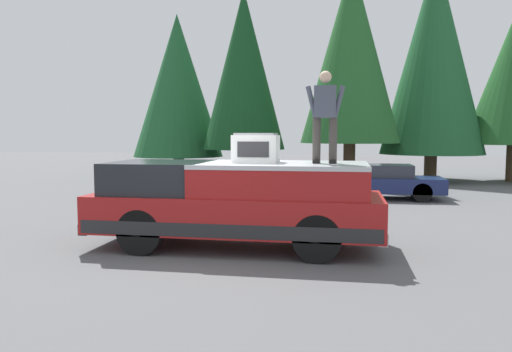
% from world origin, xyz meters
% --- Properties ---
extents(ground_plane, '(90.00, 90.00, 0.00)m').
position_xyz_m(ground_plane, '(0.00, 0.00, 0.00)').
color(ground_plane, '#565659').
extents(pickup_truck, '(2.01, 5.54, 1.65)m').
position_xyz_m(pickup_truck, '(0.30, -0.49, 0.87)').
color(pickup_truck, maroon).
rests_on(pickup_truck, ground).
extents(compressor_unit, '(0.65, 0.84, 0.56)m').
position_xyz_m(compressor_unit, '(0.32, -0.87, 1.93)').
color(compressor_unit, white).
rests_on(compressor_unit, pickup_truck).
extents(person_on_truck_bed, '(0.29, 0.72, 1.69)m').
position_xyz_m(person_on_truck_bed, '(0.28, -2.16, 2.55)').
color(person_on_truck_bed, '#423D38').
rests_on(person_on_truck_bed, pickup_truck).
extents(parked_car_navy, '(1.64, 4.10, 1.16)m').
position_xyz_m(parked_car_navy, '(8.15, -3.80, 0.58)').
color(parked_car_navy, navy).
rests_on(parked_car_navy, ground).
extents(parked_car_black, '(1.64, 4.10, 1.16)m').
position_xyz_m(parked_car_black, '(9.34, 1.98, 0.58)').
color(parked_car_black, black).
rests_on(parked_car_black, ground).
extents(conifer_left, '(4.71, 4.71, 10.33)m').
position_xyz_m(conifer_left, '(14.98, -6.58, 5.78)').
color(conifer_left, '#4C3826').
rests_on(conifer_left, ground).
extents(conifer_center_left, '(4.37, 4.37, 9.69)m').
position_xyz_m(conifer_center_left, '(13.34, -2.82, 5.73)').
color(conifer_center_left, '#4C3826').
rests_on(conifer_center_left, ground).
extents(conifer_center_right, '(3.77, 3.77, 8.74)m').
position_xyz_m(conifer_center_right, '(13.36, 1.97, 5.10)').
color(conifer_center_right, '#4C3826').
rests_on(conifer_center_right, ground).
extents(conifer_right, '(4.45, 4.45, 8.10)m').
position_xyz_m(conifer_right, '(14.78, 5.62, 4.57)').
color(conifer_right, '#4C3826').
rests_on(conifer_right, ground).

